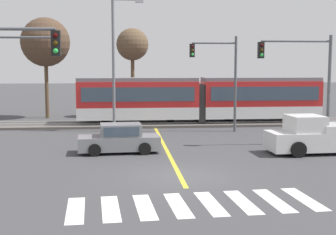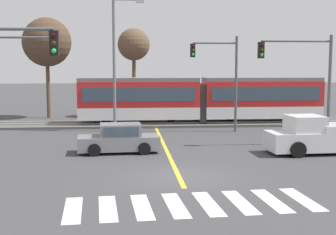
# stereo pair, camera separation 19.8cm
# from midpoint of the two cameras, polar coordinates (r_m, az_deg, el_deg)

# --- Properties ---
(ground_plane) EXTENTS (200.00, 200.00, 0.00)m
(ground_plane) POSITION_cam_midpoint_polar(r_m,az_deg,el_deg) (19.39, 1.20, -7.19)
(ground_plane) COLOR #3D3D3F
(track_bed) EXTENTS (120.00, 4.00, 0.18)m
(track_bed) POSITION_cam_midpoint_polar(r_m,az_deg,el_deg) (35.74, -1.91, -0.77)
(track_bed) COLOR #56514C
(track_bed) RESTS_ON ground
(rail_near) EXTENTS (120.00, 0.08, 0.10)m
(rail_near) POSITION_cam_midpoint_polar(r_m,az_deg,el_deg) (35.01, -1.84, -0.69)
(rail_near) COLOR #939399
(rail_near) RESTS_ON track_bed
(rail_far) EXTENTS (120.00, 0.08, 0.10)m
(rail_far) POSITION_cam_midpoint_polar(r_m,az_deg,el_deg) (36.43, -1.99, -0.41)
(rail_far) COLOR #939399
(rail_far) RESTS_ON track_bed
(light_rail_tram) EXTENTS (18.50, 2.64, 3.43)m
(light_rail_tram) POSITION_cam_midpoint_polar(r_m,az_deg,el_deg) (35.93, 3.74, 2.40)
(light_rail_tram) COLOR silver
(light_rail_tram) RESTS_ON track_bed
(crosswalk_stripe_0) EXTENTS (0.75, 2.83, 0.01)m
(crosswalk_stripe_0) POSITION_cam_midpoint_polar(r_m,az_deg,el_deg) (15.35, -11.58, -11.00)
(crosswalk_stripe_0) COLOR silver
(crosswalk_stripe_0) RESTS_ON ground
(crosswalk_stripe_1) EXTENTS (0.75, 2.83, 0.01)m
(crosswalk_stripe_1) POSITION_cam_midpoint_polar(r_m,az_deg,el_deg) (15.34, -7.40, -10.93)
(crosswalk_stripe_1) COLOR silver
(crosswalk_stripe_1) RESTS_ON ground
(crosswalk_stripe_2) EXTENTS (0.75, 2.83, 0.01)m
(crosswalk_stripe_2) POSITION_cam_midpoint_polar(r_m,az_deg,el_deg) (15.41, -3.23, -10.80)
(crosswalk_stripe_2) COLOR silver
(crosswalk_stripe_2) RESTS_ON ground
(crosswalk_stripe_3) EXTENTS (0.75, 2.83, 0.01)m
(crosswalk_stripe_3) POSITION_cam_midpoint_polar(r_m,az_deg,el_deg) (15.56, 0.87, -10.62)
(crosswalk_stripe_3) COLOR silver
(crosswalk_stripe_3) RESTS_ON ground
(crosswalk_stripe_4) EXTENTS (0.75, 2.83, 0.01)m
(crosswalk_stripe_4) POSITION_cam_midpoint_polar(r_m,az_deg,el_deg) (15.78, 4.87, -10.40)
(crosswalk_stripe_4) COLOR silver
(crosswalk_stripe_4) RESTS_ON ground
(crosswalk_stripe_5) EXTENTS (0.75, 2.83, 0.01)m
(crosswalk_stripe_5) POSITION_cam_midpoint_polar(r_m,az_deg,el_deg) (16.08, 8.73, -10.13)
(crosswalk_stripe_5) COLOR silver
(crosswalk_stripe_5) RESTS_ON ground
(crosswalk_stripe_6) EXTENTS (0.75, 2.83, 0.01)m
(crosswalk_stripe_6) POSITION_cam_midpoint_polar(r_m,az_deg,el_deg) (16.45, 12.43, -9.83)
(crosswalk_stripe_6) COLOR silver
(crosswalk_stripe_6) RESTS_ON ground
(crosswalk_stripe_7) EXTENTS (0.75, 2.83, 0.01)m
(crosswalk_stripe_7) POSITION_cam_midpoint_polar(r_m,az_deg,el_deg) (16.87, 15.95, -9.51)
(crosswalk_stripe_7) COLOR silver
(crosswalk_stripe_7) RESTS_ON ground
(lane_centre_line) EXTENTS (0.20, 16.57, 0.01)m
(lane_centre_line) POSITION_cam_midpoint_polar(r_m,az_deg,el_deg) (25.61, -0.47, -3.84)
(lane_centre_line) COLOR gold
(lane_centre_line) RESTS_ON ground
(sedan_crossing) EXTENTS (4.29, 2.11, 1.52)m
(sedan_crossing) POSITION_cam_midpoint_polar(r_m,az_deg,el_deg) (24.57, -6.19, -2.66)
(sedan_crossing) COLOR gray
(sedan_crossing) RESTS_ON ground
(pickup_truck) EXTENTS (5.48, 2.40, 1.98)m
(pickup_truck) POSITION_cam_midpoint_polar(r_m,az_deg,el_deg) (25.43, 17.50, -2.29)
(pickup_truck) COLOR silver
(pickup_truck) RESTS_ON ground
(traffic_light_mid_right) EXTENTS (4.25, 0.38, 6.24)m
(traffic_light_mid_right) POSITION_cam_midpoint_polar(r_m,az_deg,el_deg) (27.43, 16.20, 5.37)
(traffic_light_mid_right) COLOR #515459
(traffic_light_mid_right) RESTS_ON ground
(traffic_light_mid_left) EXTENTS (4.25, 0.38, 6.30)m
(traffic_light_mid_left) POSITION_cam_midpoint_polar(r_m,az_deg,el_deg) (25.87, -19.36, 5.35)
(traffic_light_mid_left) COLOR #515459
(traffic_light_mid_left) RESTS_ON ground
(traffic_light_far_right) EXTENTS (3.25, 0.38, 6.50)m
(traffic_light_far_right) POSITION_cam_midpoint_polar(r_m,az_deg,el_deg) (32.06, 6.29, 5.78)
(traffic_light_far_right) COLOR #515459
(traffic_light_far_right) RESTS_ON ground
(street_lamp_centre) EXTENTS (2.16, 0.28, 9.14)m
(street_lamp_centre) POSITION_cam_midpoint_polar(r_m,az_deg,el_deg) (32.23, -6.52, 7.43)
(street_lamp_centre) COLOR slate
(street_lamp_centre) RESTS_ON ground
(bare_tree_west) EXTENTS (4.16, 4.16, 8.58)m
(bare_tree_west) POSITION_cam_midpoint_polar(r_m,az_deg,el_deg) (41.59, -14.85, 8.84)
(bare_tree_west) COLOR brown
(bare_tree_west) RESTS_ON ground
(bare_tree_east) EXTENTS (2.81, 2.81, 7.76)m
(bare_tree_east) POSITION_cam_midpoint_polar(r_m,az_deg,el_deg) (41.35, -4.50, 8.76)
(bare_tree_east) COLOR brown
(bare_tree_east) RESTS_ON ground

